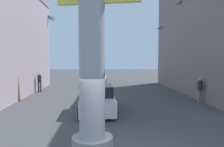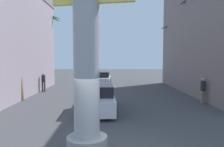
% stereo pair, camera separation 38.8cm
% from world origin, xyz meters
% --- Properties ---
extents(ground_plane, '(88.53, 88.53, 0.00)m').
position_xyz_m(ground_plane, '(0.00, 10.00, 0.00)').
color(ground_plane, '#424244').
extents(building_right, '(7.31, 16.55, 12.13)m').
position_xyz_m(building_right, '(10.13, 12.70, 6.07)').
color(building_right, slate).
rests_on(building_right, ground).
extents(neon_sign_pole, '(2.81, 1.25, 9.67)m').
position_xyz_m(neon_sign_pole, '(-0.83, 0.35, 4.29)').
color(neon_sign_pole, '#9E9EA3').
rests_on(neon_sign_pole, ground).
extents(car_lead, '(2.14, 4.69, 1.56)m').
position_xyz_m(car_lead, '(-0.82, 6.41, 0.74)').
color(car_lead, black).
rests_on(car_lead, ground).
extents(car_far, '(2.17, 4.53, 1.56)m').
position_xyz_m(car_far, '(-0.99, 18.40, 0.74)').
color(car_far, black).
rests_on(car_far, ground).
extents(palm_tree_mid_left, '(3.27, 3.29, 9.28)m').
position_xyz_m(palm_tree_mid_left, '(-6.91, 9.67, 5.37)').
color(palm_tree_mid_left, brown).
rests_on(palm_tree_mid_left, ground).
extents(palm_tree_mid_right, '(3.21, 3.34, 8.70)m').
position_xyz_m(palm_tree_mid_right, '(7.46, 12.53, 5.07)').
color(palm_tree_mid_right, brown).
rests_on(palm_tree_mid_right, ground).
extents(palm_tree_far_left, '(3.11, 3.05, 8.18)m').
position_xyz_m(palm_tree_far_left, '(-7.33, 19.00, 5.45)').
color(palm_tree_far_left, brown).
rests_on(palm_tree_far_left, ground).
extents(palm_tree_far_right, '(3.10, 3.17, 7.32)m').
position_xyz_m(palm_tree_far_right, '(7.48, 19.52, 4.56)').
color(palm_tree_far_right, brown).
rests_on(palm_tree_far_right, ground).
extents(pedestrian_mid_right, '(0.45, 0.45, 1.74)m').
position_xyz_m(pedestrian_mid_right, '(6.28, 8.50, 1.02)').
color(pedestrian_mid_right, gray).
rests_on(pedestrian_mid_right, ground).
extents(pedestrian_far_left, '(0.37, 0.37, 1.74)m').
position_xyz_m(pedestrian_far_left, '(-6.17, 13.81, 1.02)').
color(pedestrian_far_left, '#3F3833').
rests_on(pedestrian_far_left, ground).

